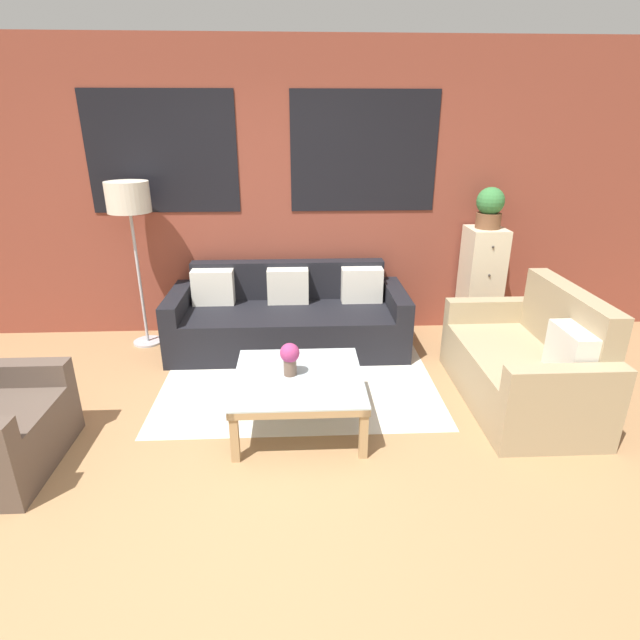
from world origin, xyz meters
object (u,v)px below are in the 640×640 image
settee_vintage (526,366)px  floor_lamp (129,205)px  couch_dark (288,319)px  coffee_table (299,383)px  flower_vase (290,357)px  drawer_cabinet (480,283)px  potted_plant (490,207)px

settee_vintage → floor_lamp: size_ratio=0.92×
settee_vintage → floor_lamp: 3.67m
couch_dark → coffee_table: 1.39m
flower_vase → floor_lamp: bearing=134.2°
drawer_cabinet → potted_plant: bearing=90.0°
floor_lamp → potted_plant: (3.36, 0.07, -0.06)m
floor_lamp → couch_dark: bearing=-5.5°
couch_dark → flower_vase: 1.38m
couch_dark → settee_vintage: (1.85, -1.15, 0.03)m
floor_lamp → flower_vase: bearing=-45.8°
settee_vintage → drawer_cabinet: bearing=86.3°
drawer_cabinet → potted_plant: potted_plant is taller
settee_vintage → floor_lamp: (-3.27, 1.28, 1.06)m
floor_lamp → drawer_cabinet: size_ratio=1.42×
couch_dark → floor_lamp: 1.79m
settee_vintage → coffee_table: bearing=-172.4°
couch_dark → coffee_table: couch_dark is taller
settee_vintage → drawer_cabinet: 1.38m
coffee_table → drawer_cabinet: (1.85, 1.59, 0.22)m
couch_dark → settee_vintage: size_ratio=1.54×
settee_vintage → flower_vase: (-1.82, -0.21, 0.22)m
couch_dark → settee_vintage: settee_vintage is taller
drawer_cabinet → flower_vase: drawer_cabinet is taller
coffee_table → potted_plant: bearing=40.7°
floor_lamp → potted_plant: size_ratio=4.06×
settee_vintage → flower_vase: bearing=-173.5°
coffee_table → potted_plant: (1.85, 1.59, 0.98)m
coffee_table → drawer_cabinet: bearing=40.7°
couch_dark → potted_plant: 2.21m
settee_vintage → potted_plant: size_ratio=3.74×
coffee_table → floor_lamp: bearing=134.8°
potted_plant → flower_vase: potted_plant is taller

